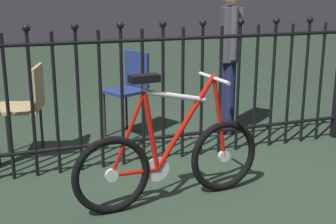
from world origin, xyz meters
TOP-DOWN VIEW (x-y plane):
  - ground_plane at (0.00, 0.00)m, footprint 20.00×20.00m
  - iron_fence at (-0.06, 0.57)m, footprint 3.75×0.07m
  - bicycle at (-0.25, -0.23)m, footprint 1.42×0.40m
  - chair_tan at (-1.14, 1.01)m, footprint 0.49×0.48m
  - chair_navy at (-0.11, 1.34)m, footprint 0.48×0.48m
  - person_visitor at (0.89, 1.11)m, footprint 0.26×0.46m

SIDE VIEW (x-z plane):
  - ground_plane at x=0.00m, z-range 0.00..0.00m
  - bicycle at x=-0.25m, z-range -0.15..0.79m
  - chair_tan at x=-1.14m, z-range 0.10..0.94m
  - chair_navy at x=-0.11m, z-range 0.11..0.96m
  - iron_fence at x=-0.06m, z-range 0.01..1.29m
  - person_visitor at x=0.89m, z-range 0.14..1.65m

